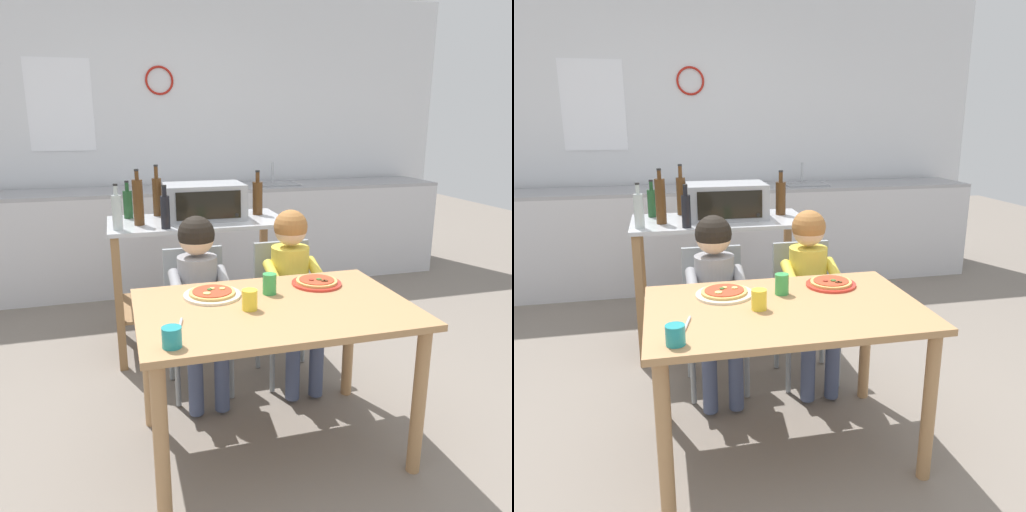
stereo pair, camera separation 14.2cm
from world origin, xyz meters
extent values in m
plane|color=slate|center=(0.00, 1.19, 0.00)|extent=(11.86, 11.86, 0.00)
cube|color=silver|center=(0.00, 3.02, 1.35)|extent=(5.46, 0.12, 2.70)
cube|color=white|center=(-1.06, 2.96, 1.65)|extent=(0.56, 0.01, 0.80)
torus|color=red|center=(-0.18, 2.95, 1.88)|extent=(0.26, 0.02, 0.26)
cube|color=silver|center=(0.00, 2.61, 0.44)|extent=(4.91, 0.60, 0.89)
cube|color=#9E9EA3|center=(0.00, 2.61, 0.90)|extent=(4.91, 0.60, 0.03)
cube|color=gray|center=(0.86, 2.61, 0.92)|extent=(0.40, 0.33, 0.02)
cylinder|color=#B7BABF|center=(0.86, 2.73, 1.02)|extent=(0.02, 0.02, 0.20)
cube|color=#B7BABF|center=(-0.14, 1.25, 0.87)|extent=(1.16, 0.60, 0.02)
cube|color=olive|center=(-0.14, 1.25, 0.31)|extent=(1.06, 0.55, 0.02)
cube|color=olive|center=(-0.67, 0.99, 0.43)|extent=(0.05, 0.05, 0.86)
cube|color=olive|center=(0.40, 0.99, 0.43)|extent=(0.05, 0.05, 0.86)
cube|color=olive|center=(-0.67, 1.51, 0.43)|extent=(0.05, 0.05, 0.86)
cube|color=olive|center=(0.40, 1.51, 0.43)|extent=(0.05, 0.05, 0.86)
cube|color=#999BA0|center=(-0.08, 1.28, 1.00)|extent=(0.52, 0.34, 0.23)
cube|color=black|center=(-0.08, 1.10, 1.00)|extent=(0.42, 0.01, 0.18)
cylinder|color=black|center=(0.10, 1.10, 0.93)|extent=(0.02, 0.01, 0.02)
cylinder|color=#4C2D14|center=(-0.51, 1.18, 1.03)|extent=(0.07, 0.07, 0.29)
cylinder|color=#4C2D14|center=(-0.51, 1.18, 1.20)|extent=(0.03, 0.03, 0.05)
cylinder|color=black|center=(-0.51, 1.18, 1.23)|extent=(0.03, 0.03, 0.01)
cylinder|color=black|center=(-0.37, 1.03, 0.99)|extent=(0.06, 0.06, 0.20)
cylinder|color=black|center=(-0.37, 1.03, 1.11)|extent=(0.03, 0.03, 0.05)
cylinder|color=black|center=(-0.37, 1.03, 1.15)|extent=(0.03, 0.03, 0.01)
cylinder|color=#4C2D14|center=(-0.37, 1.47, 1.02)|extent=(0.06, 0.06, 0.26)
cylinder|color=#4C2D14|center=(-0.37, 1.47, 1.18)|extent=(0.03, 0.03, 0.08)
cylinder|color=black|center=(-0.37, 1.47, 1.23)|extent=(0.03, 0.03, 0.01)
cylinder|color=#1E4723|center=(-0.57, 1.43, 0.98)|extent=(0.06, 0.06, 0.19)
cylinder|color=#1E4723|center=(-0.57, 1.43, 1.10)|extent=(0.03, 0.03, 0.06)
cylinder|color=black|center=(-0.57, 1.43, 1.13)|extent=(0.03, 0.03, 0.01)
cylinder|color=#ADB7B2|center=(-0.65, 1.07, 0.99)|extent=(0.06, 0.06, 0.21)
cylinder|color=#ADB7B2|center=(-0.65, 1.07, 1.12)|extent=(0.02, 0.02, 0.06)
cylinder|color=black|center=(-0.65, 1.07, 1.16)|extent=(0.03, 0.03, 0.01)
cylinder|color=#4C2D14|center=(0.30, 1.33, 1.00)|extent=(0.07, 0.07, 0.23)
cylinder|color=#4C2D14|center=(0.30, 1.33, 1.15)|extent=(0.03, 0.03, 0.07)
cylinder|color=black|center=(0.30, 1.33, 1.19)|extent=(0.03, 0.03, 0.01)
cube|color=#AD7F51|center=(0.00, 0.00, 0.71)|extent=(1.23, 0.81, 0.03)
cylinder|color=#AD7F51|center=(-0.55, -0.34, 0.35)|extent=(0.06, 0.06, 0.70)
cylinder|color=#AD7F51|center=(0.55, -0.34, 0.35)|extent=(0.06, 0.06, 0.70)
cylinder|color=#AD7F51|center=(-0.55, 0.34, 0.35)|extent=(0.06, 0.06, 0.70)
cylinder|color=#AD7F51|center=(0.55, 0.34, 0.35)|extent=(0.06, 0.06, 0.70)
cube|color=gray|center=(-0.25, 0.62, 0.44)|extent=(0.36, 0.36, 0.04)
cube|color=gray|center=(-0.25, 0.78, 0.63)|extent=(0.34, 0.03, 0.38)
cylinder|color=gray|center=(-0.10, 0.47, 0.22)|extent=(0.03, 0.03, 0.42)
cylinder|color=gray|center=(-0.40, 0.47, 0.22)|extent=(0.03, 0.03, 0.42)
cylinder|color=gray|center=(-0.10, 0.77, 0.22)|extent=(0.03, 0.03, 0.42)
cylinder|color=gray|center=(-0.40, 0.77, 0.22)|extent=(0.03, 0.03, 0.42)
cube|color=gray|center=(0.30, 0.62, 0.44)|extent=(0.36, 0.36, 0.04)
cube|color=gray|center=(0.30, 0.78, 0.63)|extent=(0.34, 0.03, 0.38)
cylinder|color=gray|center=(0.45, 0.47, 0.22)|extent=(0.03, 0.03, 0.42)
cylinder|color=gray|center=(0.15, 0.47, 0.22)|extent=(0.03, 0.03, 0.42)
cylinder|color=gray|center=(0.45, 0.77, 0.22)|extent=(0.03, 0.03, 0.42)
cylinder|color=gray|center=(0.15, 0.77, 0.22)|extent=(0.03, 0.03, 0.42)
cube|color=#424C6B|center=(-0.18, 0.48, 0.48)|extent=(0.10, 0.30, 0.10)
cylinder|color=#424C6B|center=(-0.18, 0.35, 0.24)|extent=(0.08, 0.08, 0.44)
cube|color=#424C6B|center=(-0.32, 0.48, 0.48)|extent=(0.10, 0.30, 0.10)
cylinder|color=#424C6B|center=(-0.32, 0.35, 0.24)|extent=(0.08, 0.08, 0.44)
cylinder|color=gray|center=(-0.12, 0.52, 0.68)|extent=(0.06, 0.26, 0.15)
cylinder|color=gray|center=(-0.38, 0.52, 0.68)|extent=(0.06, 0.26, 0.15)
cylinder|color=gray|center=(-0.25, 0.62, 0.64)|extent=(0.22, 0.22, 0.33)
sphere|color=beige|center=(-0.25, 0.62, 0.92)|extent=(0.19, 0.19, 0.19)
sphere|color=black|center=(-0.25, 0.62, 0.93)|extent=(0.20, 0.20, 0.20)
cube|color=#424C6B|center=(0.37, 0.48, 0.48)|extent=(0.10, 0.30, 0.10)
cylinder|color=#424C6B|center=(0.37, 0.35, 0.24)|extent=(0.08, 0.08, 0.44)
cube|color=#424C6B|center=(0.23, 0.48, 0.48)|extent=(0.10, 0.30, 0.10)
cylinder|color=#424C6B|center=(0.23, 0.35, 0.24)|extent=(0.08, 0.08, 0.44)
cylinder|color=yellow|center=(0.43, 0.52, 0.69)|extent=(0.06, 0.26, 0.15)
cylinder|color=yellow|center=(0.17, 0.52, 0.69)|extent=(0.06, 0.26, 0.15)
cylinder|color=yellow|center=(0.30, 0.62, 0.65)|extent=(0.22, 0.22, 0.34)
sphere|color=beige|center=(0.30, 0.62, 0.93)|extent=(0.18, 0.18, 0.18)
sphere|color=#9E6633|center=(0.30, 0.62, 0.94)|extent=(0.19, 0.19, 0.19)
cylinder|color=beige|center=(-0.25, 0.19, 0.73)|extent=(0.27, 0.27, 0.01)
cylinder|color=tan|center=(-0.25, 0.19, 0.74)|extent=(0.22, 0.22, 0.01)
cylinder|color=#B23D23|center=(-0.25, 0.19, 0.75)|extent=(0.19, 0.19, 0.00)
cylinder|color=#DBC666|center=(-0.19, 0.20, 0.76)|extent=(0.03, 0.03, 0.01)
cylinder|color=#DBC666|center=(-0.28, 0.15, 0.76)|extent=(0.03, 0.03, 0.01)
cylinder|color=#DBC666|center=(-0.24, 0.22, 0.76)|extent=(0.02, 0.02, 0.01)
cylinder|color=#386628|center=(-0.26, 0.21, 0.76)|extent=(0.02, 0.02, 0.01)
cylinder|color=red|center=(0.30, 0.22, 0.73)|extent=(0.25, 0.25, 0.01)
cylinder|color=tan|center=(0.30, 0.22, 0.74)|extent=(0.21, 0.21, 0.01)
cylinder|color=#B23D23|center=(0.30, 0.22, 0.75)|extent=(0.18, 0.18, 0.00)
cylinder|color=#563319|center=(0.31, 0.18, 0.76)|extent=(0.02, 0.02, 0.01)
cylinder|color=#386628|center=(0.30, 0.21, 0.76)|extent=(0.03, 0.03, 0.01)
cylinder|color=#563319|center=(0.33, 0.18, 0.76)|extent=(0.02, 0.02, 0.01)
cylinder|color=maroon|center=(0.26, 0.21, 0.76)|extent=(0.02, 0.02, 0.01)
cylinder|color=yellow|center=(-0.12, -0.02, 0.77)|extent=(0.07, 0.07, 0.09)
cylinder|color=teal|center=(-0.49, -0.30, 0.77)|extent=(0.07, 0.07, 0.08)
cylinder|color=green|center=(0.02, 0.15, 0.78)|extent=(0.07, 0.07, 0.10)
cylinder|color=#B7BABF|center=(-0.44, -0.13, 0.73)|extent=(0.04, 0.14, 0.01)
camera|label=1|loc=(-0.66, -2.01, 1.54)|focal=35.20mm
camera|label=2|loc=(-0.52, -2.04, 1.54)|focal=35.20mm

